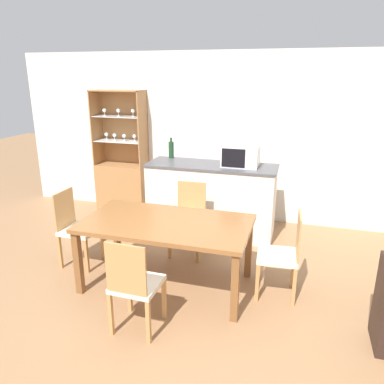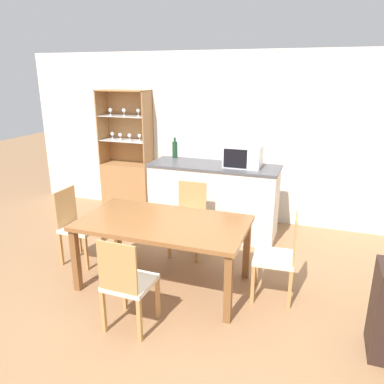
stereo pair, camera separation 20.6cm
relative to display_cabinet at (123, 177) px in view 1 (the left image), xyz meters
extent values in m
plane|color=#936B47|center=(1.62, -2.43, -0.56)|extent=(18.00, 18.00, 0.00)
cube|color=silver|center=(1.62, 0.20, 0.71)|extent=(6.80, 0.06, 2.55)
cube|color=silver|center=(1.65, -0.52, -0.07)|extent=(1.78, 0.60, 0.99)
cube|color=#4C4C51|center=(1.65, -0.52, 0.44)|extent=(1.81, 0.63, 0.03)
cube|color=#A37042|center=(0.00, -0.01, -0.17)|extent=(0.84, 0.37, 0.78)
cube|color=#A37042|center=(0.00, 0.17, 0.82)|extent=(0.84, 0.02, 1.19)
cube|color=#A37042|center=(-0.41, -0.01, 0.82)|extent=(0.02, 0.37, 1.19)
cube|color=#A37042|center=(0.41, -0.01, 0.82)|extent=(0.02, 0.37, 1.19)
cube|color=#A37042|center=(0.00, -0.01, 1.41)|extent=(0.84, 0.37, 0.02)
cube|color=white|center=(0.00, -0.01, 0.62)|extent=(0.79, 0.33, 0.01)
cube|color=white|center=(0.00, -0.01, 1.01)|extent=(0.79, 0.33, 0.01)
cylinder|color=white|center=(-0.26, 0.02, 0.62)|extent=(0.04, 0.04, 0.01)
cylinder|color=white|center=(-0.26, 0.02, 0.65)|extent=(0.01, 0.01, 0.06)
sphere|color=white|center=(-0.26, 0.02, 0.71)|extent=(0.06, 0.06, 0.06)
cylinder|color=white|center=(-0.23, -0.04, 1.02)|extent=(0.04, 0.04, 0.01)
cylinder|color=white|center=(-0.23, -0.04, 1.05)|extent=(0.01, 0.01, 0.06)
sphere|color=white|center=(-0.23, -0.04, 1.10)|extent=(0.06, 0.06, 0.06)
cylinder|color=white|center=(-0.09, -0.03, 0.62)|extent=(0.04, 0.04, 0.01)
cylinder|color=white|center=(-0.09, -0.03, 0.65)|extent=(0.01, 0.01, 0.06)
sphere|color=white|center=(-0.09, -0.03, 0.71)|extent=(0.06, 0.06, 0.06)
cylinder|color=white|center=(0.00, -0.02, 1.02)|extent=(0.04, 0.04, 0.01)
cylinder|color=white|center=(0.00, -0.02, 1.05)|extent=(0.01, 0.01, 0.06)
sphere|color=white|center=(0.00, -0.02, 1.10)|extent=(0.06, 0.06, 0.06)
cylinder|color=white|center=(0.09, -0.03, 0.62)|extent=(0.04, 0.04, 0.01)
cylinder|color=white|center=(0.09, -0.03, 0.65)|extent=(0.01, 0.01, 0.06)
sphere|color=white|center=(0.09, -0.03, 0.71)|extent=(0.06, 0.06, 0.06)
cylinder|color=white|center=(0.23, 0.03, 1.02)|extent=(0.04, 0.04, 0.01)
cylinder|color=white|center=(0.23, 0.03, 1.05)|extent=(0.01, 0.01, 0.06)
sphere|color=white|center=(0.23, 0.03, 1.10)|extent=(0.06, 0.06, 0.06)
cylinder|color=white|center=(0.26, -0.02, 0.62)|extent=(0.04, 0.04, 0.01)
cylinder|color=white|center=(0.26, -0.02, 0.65)|extent=(0.01, 0.01, 0.06)
sphere|color=white|center=(0.26, -0.02, 0.71)|extent=(0.06, 0.06, 0.06)
cube|color=brown|center=(1.54, -2.03, 0.16)|extent=(1.77, 0.97, 0.05)
cube|color=brown|center=(0.71, -2.46, -0.21)|extent=(0.07, 0.07, 0.70)
cube|color=brown|center=(2.36, -2.46, -0.21)|extent=(0.07, 0.07, 0.70)
cube|color=brown|center=(0.71, -1.61, -0.21)|extent=(0.07, 0.07, 0.70)
cube|color=brown|center=(2.36, -1.61, -0.21)|extent=(0.07, 0.07, 0.70)
cube|color=beige|center=(1.54, -2.79, -0.12)|extent=(0.41, 0.41, 0.05)
cube|color=#B7844C|center=(1.53, -2.98, 0.13)|extent=(0.37, 0.03, 0.45)
cube|color=#B7844C|center=(1.36, -2.61, -0.35)|extent=(0.04, 0.04, 0.42)
cube|color=#B7844C|center=(1.72, -2.61, -0.35)|extent=(0.04, 0.04, 0.42)
cube|color=#B7844C|center=(1.35, -2.97, -0.35)|extent=(0.04, 0.04, 0.42)
cube|color=#B7844C|center=(1.71, -2.97, -0.35)|extent=(0.04, 0.04, 0.42)
cube|color=beige|center=(1.54, -1.28, -0.12)|extent=(0.41, 0.41, 0.05)
cube|color=#B7844C|center=(1.53, -1.09, 0.13)|extent=(0.37, 0.03, 0.45)
cube|color=#B7844C|center=(1.72, -1.45, -0.35)|extent=(0.04, 0.04, 0.42)
cube|color=#B7844C|center=(1.36, -1.46, -0.35)|extent=(0.04, 0.04, 0.42)
cube|color=#B7844C|center=(1.71, -1.09, -0.35)|extent=(0.04, 0.04, 0.42)
cube|color=#B7844C|center=(1.35, -1.10, -0.35)|extent=(0.04, 0.04, 0.42)
cube|color=beige|center=(2.69, -1.89, -0.12)|extent=(0.43, 0.43, 0.05)
cube|color=#B7844C|center=(2.88, -1.88, 0.13)|extent=(0.04, 0.37, 0.45)
cube|color=#B7844C|center=(2.52, -2.08, -0.35)|extent=(0.04, 0.04, 0.42)
cube|color=#B7844C|center=(2.50, -1.72, -0.35)|extent=(0.04, 0.04, 0.42)
cube|color=#B7844C|center=(2.88, -2.06, -0.35)|extent=(0.04, 0.04, 0.42)
cube|color=#B7844C|center=(2.86, -1.70, -0.35)|extent=(0.04, 0.04, 0.42)
cube|color=beige|center=(0.38, -1.89, -0.12)|extent=(0.41, 0.41, 0.05)
cube|color=#B7844C|center=(0.19, -1.89, 0.13)|extent=(0.02, 0.37, 0.45)
cube|color=#B7844C|center=(0.56, -1.71, -0.35)|extent=(0.04, 0.04, 0.42)
cube|color=#B7844C|center=(0.56, -2.07, -0.35)|extent=(0.04, 0.04, 0.42)
cube|color=#B7844C|center=(0.20, -1.71, -0.35)|extent=(0.04, 0.04, 0.42)
cube|color=#B7844C|center=(0.20, -2.07, -0.35)|extent=(0.04, 0.04, 0.42)
cube|color=silver|center=(2.05, -0.49, 0.60)|extent=(0.49, 0.37, 0.29)
cube|color=black|center=(1.98, -0.67, 0.60)|extent=(0.31, 0.01, 0.25)
cylinder|color=#193D23|center=(0.98, -0.28, 0.58)|extent=(0.08, 0.08, 0.24)
cylinder|color=#193D23|center=(0.98, -0.28, 0.73)|extent=(0.03, 0.03, 0.06)
camera|label=1|loc=(2.84, -5.45, 1.68)|focal=35.00mm
camera|label=2|loc=(3.04, -5.39, 1.68)|focal=35.00mm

